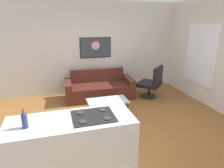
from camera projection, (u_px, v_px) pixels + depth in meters
ground at (122, 127)px, 4.41m from camera, size 6.40×6.40×0.04m
back_wall at (98, 48)px, 6.18m from camera, size 6.40×0.05×2.80m
right_wall at (219, 55)px, 4.94m from camera, size 0.05×6.40×2.80m
couch at (99, 89)px, 5.95m from camera, size 2.03×0.94×0.83m
coffee_table at (108, 102)px, 4.81m from camera, size 0.98×0.53×0.39m
armchair at (152, 83)px, 5.89m from camera, size 0.90×0.90×0.97m
kitchen_counter at (73, 148)px, 2.90m from camera, size 1.78×0.70×0.95m
soda_bottle at (24, 119)px, 2.51m from camera, size 0.08×0.08×0.27m
wall_painting at (96, 48)px, 6.11m from camera, size 0.97×0.03×0.63m
window at (200, 55)px, 5.50m from camera, size 0.03×1.21×1.68m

